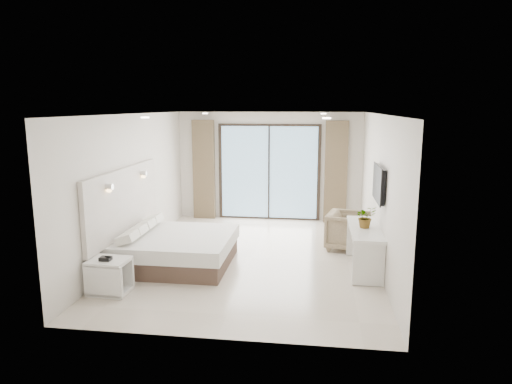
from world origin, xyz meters
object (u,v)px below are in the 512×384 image
console_desk (364,239)px  armchair (349,229)px  bed (176,249)px  nightstand (109,276)px

console_desk → armchair: armchair is taller
armchair → console_desk: bearing=-157.6°
bed → console_desk: bearing=3.0°
bed → nightstand: (-0.62, -1.38, -0.02)m
bed → armchair: bearing=22.9°
bed → console_desk: size_ratio=1.19×
bed → console_desk: (3.36, 0.18, 0.28)m
bed → nightstand: bed is taller
nightstand → console_desk: 4.28m
nightstand → armchair: 4.67m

